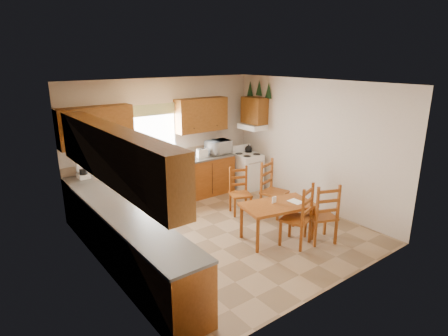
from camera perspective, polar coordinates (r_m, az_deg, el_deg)
floor at (r=7.02m, az=0.51°, el=-9.81°), size 4.50×4.50×0.00m
ceiling at (r=6.30m, az=0.58°, el=12.76°), size 4.50×4.50×0.00m
wall_left at (r=5.51m, az=-18.32°, el=-3.06°), size 4.50×4.50×0.00m
wall_right at (r=8.06m, az=13.32°, el=3.47°), size 4.50×4.50×0.00m
wall_back at (r=8.37m, az=-8.96°, el=4.19°), size 4.50×4.50×0.00m
wall_front at (r=5.03m, az=16.48°, el=-4.76°), size 4.50×4.50×0.00m
lower_cab_back at (r=8.19m, az=-9.97°, el=-2.76°), size 3.75×0.60×0.88m
lower_cab_left at (r=5.83m, az=-14.17°, el=-11.35°), size 0.60×3.60×0.88m
counter_back at (r=8.05m, az=-10.13°, el=0.33°), size 3.75×0.63×0.04m
counter_left at (r=5.64m, az=-14.50°, el=-7.21°), size 0.63×3.60×0.04m
backsplash at (r=8.27m, az=-11.10°, el=1.51°), size 3.75×0.01×0.18m
upper_cab_back_left at (r=7.52m, az=-18.96°, el=6.02°), size 1.41×0.33×0.75m
upper_cab_back_right at (r=8.57m, az=-3.46°, el=8.10°), size 1.25×0.33×0.75m
upper_cab_left at (r=5.28m, az=-16.59°, el=1.99°), size 0.33×3.60×0.75m
upper_cab_stove at (r=8.97m, az=4.66°, el=8.74°), size 0.33×0.62×0.62m
range_hood at (r=8.99m, az=4.36°, el=6.32°), size 0.44×0.62×0.12m
window_frame at (r=8.17m, az=-10.77°, el=5.23°), size 1.13×0.02×1.18m
window_pane at (r=8.16m, az=-10.76°, el=5.22°), size 1.05×0.01×1.10m
window_valance at (r=8.06m, az=-10.87°, el=8.68°), size 1.19×0.01×0.24m
sink_basin at (r=8.07m, az=-9.67°, el=0.70°), size 0.75×0.45×0.04m
pine_decal_a at (r=8.77m, az=6.80°, el=11.66°), size 0.22×0.22×0.36m
pine_decal_b at (r=9.00m, az=5.37°, el=12.08°), size 0.22×0.22×0.36m
pine_decal_c at (r=9.24m, az=4.00°, el=11.99°), size 0.22×0.22×0.36m
stove at (r=9.14m, az=3.60°, el=-0.56°), size 0.62×0.64×0.85m
coffeemaker at (r=7.51m, az=-20.70°, el=-0.31°), size 0.23×0.26×0.31m
paper_towel at (r=8.31m, az=-6.01°, el=2.05°), size 0.12×0.12×0.25m
toaster at (r=8.51m, az=-3.36°, el=2.27°), size 0.25×0.18×0.19m
microwave at (r=8.83m, az=-0.85°, el=3.22°), size 0.53×0.39×0.31m
dining_table at (r=6.74m, az=8.10°, el=-8.05°), size 1.36×0.96×0.66m
chair_near_left at (r=6.52m, az=10.95°, el=-7.02°), size 0.58×0.56×1.09m
chair_near_right at (r=6.74m, az=14.64°, el=-6.55°), size 0.58×0.57×1.07m
chair_far_left at (r=7.66m, az=2.53°, el=-3.58°), size 0.52×0.51×0.96m
chair_far_right at (r=7.63m, az=7.73°, el=-3.17°), size 0.58×0.56×1.12m
table_paper at (r=6.76m, az=10.88°, el=-5.04°), size 0.20×0.26×0.00m
table_card at (r=6.62m, az=7.65°, el=-4.83°), size 0.09×0.02×0.11m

